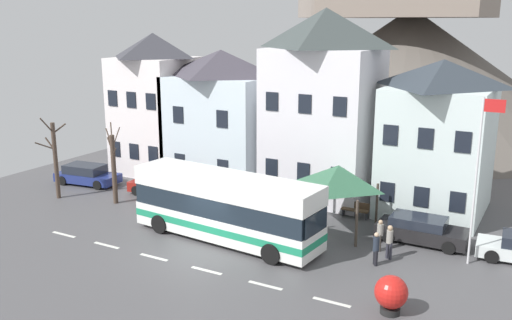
{
  "coord_description": "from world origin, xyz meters",
  "views": [
    {
      "loc": [
        14.71,
        -20.29,
        10.9
      ],
      "look_at": [
        0.43,
        5.42,
        3.58
      ],
      "focal_mm": 39.32,
      "sensor_mm": 36.0,
      "label": 1
    }
  ],
  "objects_px": {
    "parked_car_00": "(162,185)",
    "flagpole": "(478,171)",
    "bare_tree_00": "(114,167)",
    "parked_car_03": "(87,175)",
    "bare_tree_01": "(55,158)",
    "bus_shelter": "(338,177)",
    "pedestrian_02": "(380,233)",
    "harbour_buoy": "(391,293)",
    "pedestrian_00": "(376,248)",
    "townhouse_02": "(324,105)",
    "townhouse_01": "(222,117)",
    "townhouse_00": "(156,104)",
    "townhouse_03": "(438,137)",
    "transit_bus": "(226,208)",
    "hilltop_castle": "(407,63)",
    "public_bench": "(355,209)",
    "parked_car_01": "(421,230)",
    "pedestrian_01": "(389,240)"
  },
  "relations": [
    {
      "from": "parked_car_03",
      "to": "pedestrian_01",
      "type": "bearing_deg",
      "value": -13.34
    },
    {
      "from": "harbour_buoy",
      "to": "pedestrian_00",
      "type": "bearing_deg",
      "value": 114.67
    },
    {
      "from": "transit_bus",
      "to": "parked_car_01",
      "type": "height_order",
      "value": "transit_bus"
    },
    {
      "from": "parked_car_00",
      "to": "bare_tree_00",
      "type": "relative_size",
      "value": 0.87
    },
    {
      "from": "parked_car_00",
      "to": "parked_car_03",
      "type": "height_order",
      "value": "parked_car_00"
    },
    {
      "from": "pedestrian_02",
      "to": "townhouse_02",
      "type": "bearing_deg",
      "value": 130.66
    },
    {
      "from": "parked_car_00",
      "to": "parked_car_01",
      "type": "relative_size",
      "value": 0.95
    },
    {
      "from": "bus_shelter",
      "to": "pedestrian_02",
      "type": "height_order",
      "value": "bus_shelter"
    },
    {
      "from": "hilltop_castle",
      "to": "bus_shelter",
      "type": "relative_size",
      "value": 9.77
    },
    {
      "from": "parked_car_00",
      "to": "townhouse_01",
      "type": "bearing_deg",
      "value": -112.79
    },
    {
      "from": "pedestrian_00",
      "to": "townhouse_02",
      "type": "bearing_deg",
      "value": 126.02
    },
    {
      "from": "parked_car_00",
      "to": "flagpole",
      "type": "bearing_deg",
      "value": 171.96
    },
    {
      "from": "pedestrian_01",
      "to": "townhouse_03",
      "type": "bearing_deg",
      "value": 87.95
    },
    {
      "from": "transit_bus",
      "to": "bare_tree_00",
      "type": "xyz_separation_m",
      "value": [
        -9.13,
        1.8,
        0.57
      ]
    },
    {
      "from": "parked_car_03",
      "to": "townhouse_03",
      "type": "bearing_deg",
      "value": 7.78
    },
    {
      "from": "pedestrian_00",
      "to": "transit_bus",
      "type": "bearing_deg",
      "value": -174.25
    },
    {
      "from": "parked_car_01",
      "to": "hilltop_castle",
      "type": "bearing_deg",
      "value": 106.56
    },
    {
      "from": "pedestrian_02",
      "to": "transit_bus",
      "type": "bearing_deg",
      "value": -161.16
    },
    {
      "from": "flagpole",
      "to": "bus_shelter",
      "type": "bearing_deg",
      "value": 171.28
    },
    {
      "from": "hilltop_castle",
      "to": "parked_car_01",
      "type": "distance_m",
      "value": 30.35
    },
    {
      "from": "townhouse_03",
      "to": "flagpole",
      "type": "distance_m",
      "value": 7.64
    },
    {
      "from": "parked_car_01",
      "to": "parked_car_00",
      "type": "bearing_deg",
      "value": -179.85
    },
    {
      "from": "townhouse_03",
      "to": "bare_tree_00",
      "type": "bearing_deg",
      "value": -154.86
    },
    {
      "from": "townhouse_01",
      "to": "bus_shelter",
      "type": "xyz_separation_m",
      "value": [
        10.46,
        -5.13,
        -1.54
      ]
    },
    {
      "from": "parked_car_00",
      "to": "transit_bus",
      "type": "bearing_deg",
      "value": 145.96
    },
    {
      "from": "parked_car_01",
      "to": "bare_tree_00",
      "type": "relative_size",
      "value": 0.91
    },
    {
      "from": "townhouse_03",
      "to": "transit_bus",
      "type": "bearing_deg",
      "value": -129.58
    },
    {
      "from": "bare_tree_01",
      "to": "bare_tree_00",
      "type": "bearing_deg",
      "value": 14.28
    },
    {
      "from": "public_bench",
      "to": "bare_tree_01",
      "type": "relative_size",
      "value": 0.3
    },
    {
      "from": "pedestrian_00",
      "to": "pedestrian_01",
      "type": "height_order",
      "value": "pedestrian_01"
    },
    {
      "from": "pedestrian_02",
      "to": "public_bench",
      "type": "bearing_deg",
      "value": 123.13
    },
    {
      "from": "hilltop_castle",
      "to": "parked_car_03",
      "type": "bearing_deg",
      "value": -115.88
    },
    {
      "from": "flagpole",
      "to": "townhouse_03",
      "type": "bearing_deg",
      "value": 114.27
    },
    {
      "from": "pedestrian_02",
      "to": "flagpole",
      "type": "relative_size",
      "value": 0.2
    },
    {
      "from": "pedestrian_00",
      "to": "flagpole",
      "type": "height_order",
      "value": "flagpole"
    },
    {
      "from": "townhouse_03",
      "to": "bare_tree_01",
      "type": "bearing_deg",
      "value": -156.73
    },
    {
      "from": "townhouse_00",
      "to": "transit_bus",
      "type": "height_order",
      "value": "townhouse_00"
    },
    {
      "from": "public_bench",
      "to": "bare_tree_00",
      "type": "distance_m",
      "value": 14.65
    },
    {
      "from": "townhouse_01",
      "to": "hilltop_castle",
      "type": "xyz_separation_m",
      "value": [
        6.39,
        23.86,
        2.37
      ]
    },
    {
      "from": "parked_car_03",
      "to": "harbour_buoy",
      "type": "relative_size",
      "value": 2.99
    },
    {
      "from": "townhouse_02",
      "to": "pedestrian_02",
      "type": "height_order",
      "value": "townhouse_02"
    },
    {
      "from": "parked_car_03",
      "to": "bare_tree_01",
      "type": "distance_m",
      "value": 3.78
    },
    {
      "from": "townhouse_01",
      "to": "transit_bus",
      "type": "distance_m",
      "value": 11.34
    },
    {
      "from": "hilltop_castle",
      "to": "townhouse_02",
      "type": "bearing_deg",
      "value": -87.69
    },
    {
      "from": "townhouse_01",
      "to": "harbour_buoy",
      "type": "relative_size",
      "value": 5.91
    },
    {
      "from": "pedestrian_02",
      "to": "bare_tree_01",
      "type": "height_order",
      "value": "bare_tree_01"
    },
    {
      "from": "pedestrian_00",
      "to": "pedestrian_01",
      "type": "relative_size",
      "value": 0.95
    },
    {
      "from": "hilltop_castle",
      "to": "bare_tree_01",
      "type": "height_order",
      "value": "hilltop_castle"
    },
    {
      "from": "transit_bus",
      "to": "parked_car_01",
      "type": "relative_size",
      "value": 2.35
    },
    {
      "from": "townhouse_00",
      "to": "townhouse_03",
      "type": "xyz_separation_m",
      "value": [
        19.9,
        0.83,
        -0.63
      ]
    }
  ]
}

